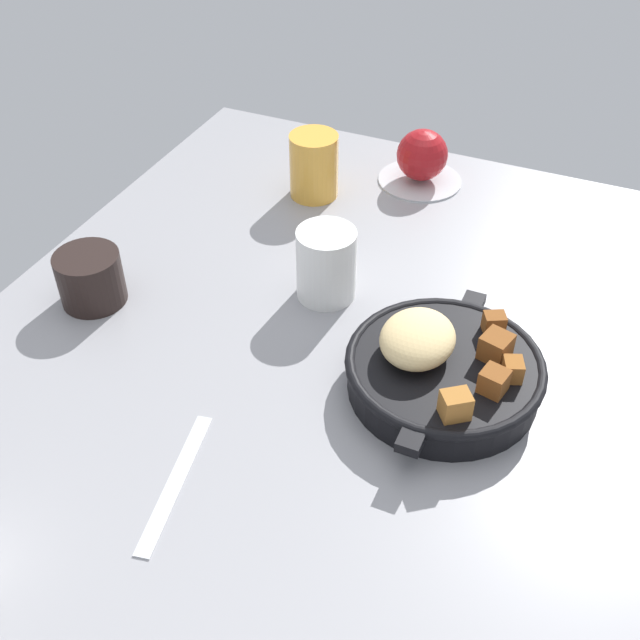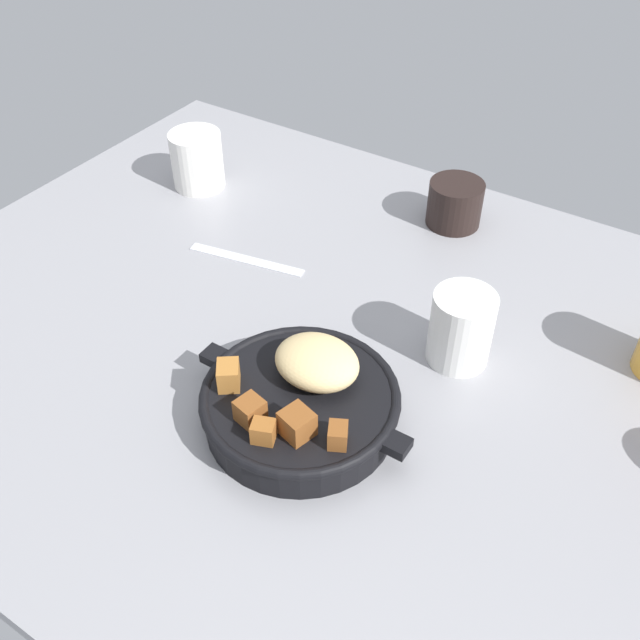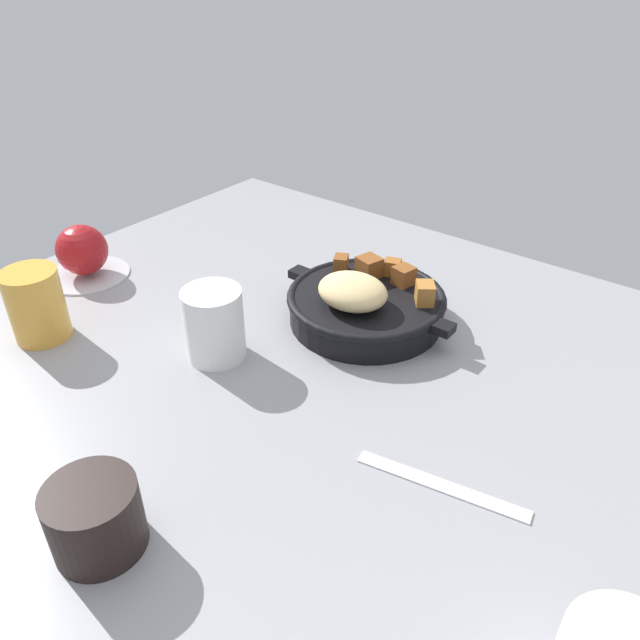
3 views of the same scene
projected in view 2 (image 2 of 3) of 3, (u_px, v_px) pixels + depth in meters
ground_plane at (320, 347)px, 88.28cm from camera, size 113.52×87.81×2.40cm
cast_iron_skillet at (301, 400)px, 76.13cm from camera, size 25.69×21.42×8.14cm
butter_knife at (246, 259)px, 99.47cm from camera, size 17.07×4.74×0.36cm
ceramic_mug_white at (197, 160)px, 111.69cm from camera, size 8.06×8.06×8.87cm
coffee_mug_dark at (455, 203)px, 104.36cm from camera, size 7.98×7.98×6.66cm
white_creamer_pitcher at (461, 328)px, 82.17cm from camera, size 7.33×7.33×9.23cm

